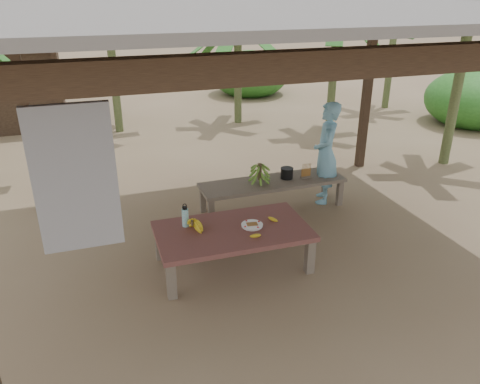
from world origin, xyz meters
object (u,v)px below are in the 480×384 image
object	(u,v)px
water_flask	(185,217)
cooking_pot	(287,173)
plate	(252,225)
bench	(273,184)
ripe_banana_bunch	(192,225)
woman	(326,153)
work_table	(233,234)

from	to	relation	value
water_flask	cooking_pot	bearing A→B (deg)	31.62
plate	water_flask	world-z (taller)	water_flask
bench	plate	distance (m)	1.58
bench	ripe_banana_bunch	distance (m)	1.96
plate	water_flask	xyz separation A→B (m)	(-0.75, 0.27, 0.11)
woman	plate	bearing A→B (deg)	-24.86
ripe_banana_bunch	cooking_pot	distance (m)	2.16
work_table	water_flask	xyz separation A→B (m)	(-0.51, 0.25, 0.19)
plate	water_flask	distance (m)	0.80
ripe_banana_bunch	woman	bearing A→B (deg)	27.33
cooking_pot	plate	bearing A→B (deg)	-127.56
work_table	cooking_pot	bearing A→B (deg)	47.31
work_table	ripe_banana_bunch	bearing A→B (deg)	167.84
plate	cooking_pot	world-z (taller)	cooking_pot
ripe_banana_bunch	water_flask	xyz separation A→B (m)	(-0.05, 0.14, 0.05)
plate	bench	bearing A→B (deg)	58.63
plate	cooking_pot	size ratio (longest dim) A/B	1.40
bench	plate	world-z (taller)	plate
cooking_pot	woman	xyz separation A→B (m)	(0.63, -0.02, 0.26)
woman	work_table	bearing A→B (deg)	-28.84
cooking_pot	work_table	bearing A→B (deg)	-133.63
work_table	plate	xyz separation A→B (m)	(0.24, -0.02, 0.08)
bench	water_flask	distance (m)	1.92
bench	work_table	bearing A→B (deg)	-129.02
work_table	cooking_pot	size ratio (longest dim) A/B	9.79
work_table	bench	world-z (taller)	work_table
ripe_banana_bunch	work_table	bearing A→B (deg)	-13.11
ripe_banana_bunch	plate	size ratio (longest dim) A/B	0.95
woman	water_flask	bearing A→B (deg)	-39.55
water_flask	ripe_banana_bunch	bearing A→B (deg)	-70.66
cooking_pot	woman	world-z (taller)	woman
water_flask	cooking_pot	world-z (taller)	water_flask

